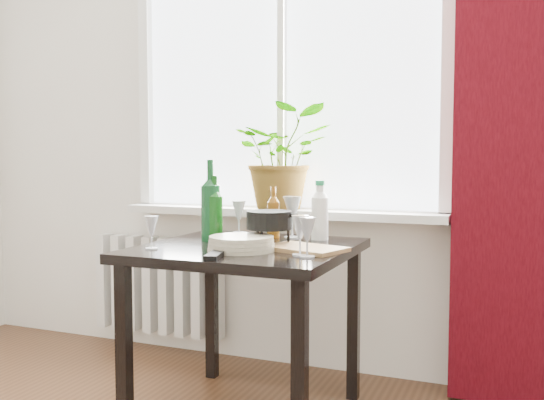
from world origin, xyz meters
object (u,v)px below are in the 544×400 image
at_px(radiator, 159,285).
at_px(wineglass_back_left, 239,217).
at_px(bottle_amber, 273,212).
at_px(wineglass_far_right, 307,237).
at_px(wineglass_front_right, 300,235).
at_px(cleaning_bottle, 320,210).
at_px(wineglass_back_center, 292,216).
at_px(tv_remote, 215,255).
at_px(fondue_pot, 269,228).
at_px(plate_stack, 241,243).
at_px(wine_bottle_right, 211,199).
at_px(wineglass_front_left, 151,232).
at_px(potted_plant, 283,157).
at_px(table, 247,267).
at_px(wine_bottle_left, 215,208).
at_px(cutting_board, 305,249).

bearing_deg(radiator, wineglass_back_left, -22.78).
height_order(bottle_amber, wineglass_far_right, bottle_amber).
height_order(wineglass_front_right, wineglass_back_left, wineglass_back_left).
xyz_separation_m(cleaning_bottle, wineglass_back_center, (-0.13, 0.01, -0.03)).
height_order(wineglass_front_right, tv_remote, wineglass_front_right).
bearing_deg(fondue_pot, plate_stack, -87.85).
xyz_separation_m(radiator, wine_bottle_right, (0.64, -0.55, 0.54)).
xyz_separation_m(wine_bottle_right, wineglass_front_right, (0.51, -0.25, -0.11)).
bearing_deg(wineglass_far_right, wineglass_back_center, 116.15).
distance_m(wineglass_front_left, plate_stack, 0.37).
bearing_deg(potted_plant, wineglass_far_right, -62.97).
xyz_separation_m(potted_plant, cleaning_bottle, (0.29, -0.30, -0.24)).
height_order(wineglass_back_center, wineglass_front_left, wineglass_back_center).
bearing_deg(wineglass_far_right, plate_stack, 169.06).
xyz_separation_m(table, fondue_pot, (0.09, 0.01, 0.17)).
distance_m(fondue_pot, tv_remote, 0.35).
height_order(wineglass_front_right, wineglass_far_right, wineglass_front_right).
height_order(potted_plant, wine_bottle_left, potted_plant).
distance_m(bottle_amber, wineglass_far_right, 0.57).
bearing_deg(wineglass_front_right, cutting_board, 101.52).
bearing_deg(tv_remote, potted_plant, 81.38).
relative_size(wineglass_front_right, wineglass_back_left, 0.96).
xyz_separation_m(wine_bottle_left, wine_bottle_right, (-0.02, 0.01, 0.04)).
xyz_separation_m(bottle_amber, plate_stack, (0.03, -0.41, -0.09)).
xyz_separation_m(wineglass_back_center, wineglass_back_left, (-0.30, 0.07, -0.02)).
bearing_deg(cleaning_bottle, wineglass_front_right, -81.38).
relative_size(bottle_amber, tv_remote, 1.46).
height_order(plate_stack, fondue_pot, fondue_pot).
bearing_deg(bottle_amber, wineglass_front_right, -56.83).
relative_size(wineglass_far_right, cutting_board, 0.50).
height_order(potted_plant, wineglass_front_left, potted_plant).
bearing_deg(wineglass_front_left, wineglass_front_right, 7.00).
relative_size(radiator, wine_bottle_right, 2.19).
relative_size(radiator, cleaning_bottle, 3.01).
bearing_deg(wineglass_front_right, wineglass_front_left, -173.00).
distance_m(wineglass_far_right, wineglass_back_center, 0.55).
bearing_deg(plate_stack, wineglass_back_center, 83.18).
height_order(radiator, table, table).
bearing_deg(radiator, wine_bottle_left, -40.33).
bearing_deg(wineglass_front_left, potted_plant, 73.77).
height_order(wineglass_back_left, wineglass_front_left, wineglass_back_left).
bearing_deg(wineglass_back_center, plate_stack, -96.82).
distance_m(fondue_pot, cutting_board, 0.20).
xyz_separation_m(wineglass_far_right, wineglass_back_center, (-0.24, 0.49, 0.02)).
xyz_separation_m(table, wineglass_back_left, (-0.21, 0.36, 0.17)).
bearing_deg(wine_bottle_right, radiator, 138.95).
bearing_deg(wineglass_front_right, table, 150.00).
bearing_deg(cleaning_bottle, radiator, 162.24).
bearing_deg(wineglass_back_center, wineglass_front_left, -126.88).
distance_m(potted_plant, tv_remote, 0.98).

